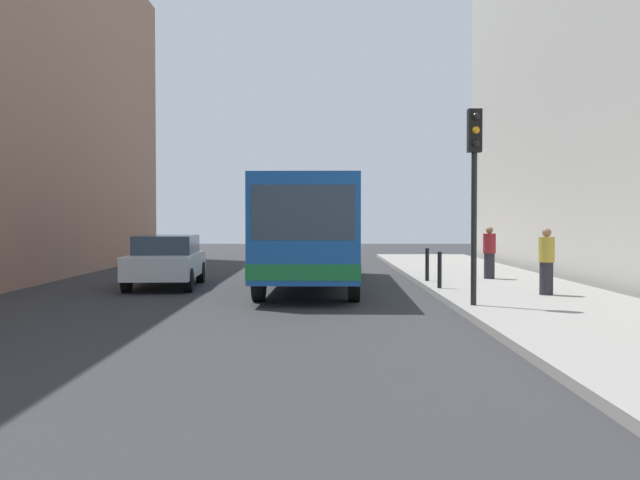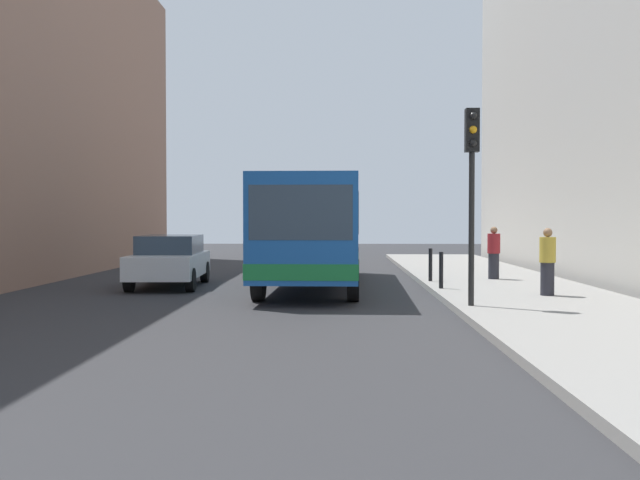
{
  "view_description": "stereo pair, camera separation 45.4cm",
  "coord_description": "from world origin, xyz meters",
  "px_view_note": "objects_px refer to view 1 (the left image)",
  "views": [
    {
      "loc": [
        0.33,
        -18.09,
        1.97
      ],
      "look_at": [
        0.29,
        1.59,
        1.4
      ],
      "focal_mm": 42.12,
      "sensor_mm": 36.0,
      "label": 1
    },
    {
      "loc": [
        0.78,
        -18.09,
        1.97
      ],
      "look_at": [
        0.29,
        1.59,
        1.4
      ],
      "focal_mm": 42.12,
      "sensor_mm": 36.0,
      "label": 2
    }
  ],
  "objects_px": {
    "bus": "(313,227)",
    "bollard_near": "(441,270)",
    "car_beside_bus": "(168,260)",
    "traffic_light": "(476,169)",
    "pedestrian_mid_sidewalk": "(491,253)",
    "pedestrian_near_signal": "(548,262)",
    "bollard_mid": "(428,265)"
  },
  "relations": [
    {
      "from": "bus",
      "to": "bollard_near",
      "type": "height_order",
      "value": "bus"
    },
    {
      "from": "bollard_mid",
      "to": "pedestrian_near_signal",
      "type": "relative_size",
      "value": 0.6
    },
    {
      "from": "traffic_light",
      "to": "pedestrian_near_signal",
      "type": "bearing_deg",
      "value": 44.71
    },
    {
      "from": "bollard_near",
      "to": "bus",
      "type": "bearing_deg",
      "value": 146.05
    },
    {
      "from": "bus",
      "to": "car_beside_bus",
      "type": "distance_m",
      "value": 4.31
    },
    {
      "from": "car_beside_bus",
      "to": "bus",
      "type": "bearing_deg",
      "value": -178.78
    },
    {
      "from": "bollard_near",
      "to": "pedestrian_near_signal",
      "type": "relative_size",
      "value": 0.6
    },
    {
      "from": "pedestrian_mid_sidewalk",
      "to": "bus",
      "type": "bearing_deg",
      "value": 56.0
    },
    {
      "from": "bus",
      "to": "pedestrian_mid_sidewalk",
      "type": "height_order",
      "value": "bus"
    },
    {
      "from": "bus",
      "to": "bollard_mid",
      "type": "xyz_separation_m",
      "value": [
        3.35,
        0.01,
        -1.1
      ]
    },
    {
      "from": "bollard_near",
      "to": "pedestrian_mid_sidewalk",
      "type": "bearing_deg",
      "value": 57.22
    },
    {
      "from": "bus",
      "to": "traffic_light",
      "type": "height_order",
      "value": "traffic_light"
    },
    {
      "from": "bus",
      "to": "pedestrian_mid_sidewalk",
      "type": "relative_size",
      "value": 7.03
    },
    {
      "from": "bollard_near",
      "to": "pedestrian_mid_sidewalk",
      "type": "relative_size",
      "value": 0.6
    },
    {
      "from": "bollard_mid",
      "to": "pedestrian_mid_sidewalk",
      "type": "distance_m",
      "value": 2.19
    },
    {
      "from": "car_beside_bus",
      "to": "pedestrian_near_signal",
      "type": "xyz_separation_m",
      "value": [
        9.81,
        -3.66,
        0.16
      ]
    },
    {
      "from": "car_beside_bus",
      "to": "pedestrian_near_signal",
      "type": "distance_m",
      "value": 10.47
    },
    {
      "from": "traffic_light",
      "to": "pedestrian_mid_sidewalk",
      "type": "xyz_separation_m",
      "value": [
        1.9,
        6.96,
        -2.08
      ]
    },
    {
      "from": "pedestrian_near_signal",
      "to": "pedestrian_mid_sidewalk",
      "type": "distance_m",
      "value": 4.82
    },
    {
      "from": "bus",
      "to": "traffic_light",
      "type": "relative_size",
      "value": 2.7
    },
    {
      "from": "car_beside_bus",
      "to": "traffic_light",
      "type": "distance_m",
      "value": 9.85
    },
    {
      "from": "car_beside_bus",
      "to": "bollard_near",
      "type": "distance_m",
      "value": 7.79
    },
    {
      "from": "bus",
      "to": "bollard_near",
      "type": "bearing_deg",
      "value": 147.5
    },
    {
      "from": "car_beside_bus",
      "to": "traffic_light",
      "type": "height_order",
      "value": "traffic_light"
    },
    {
      "from": "bollard_near",
      "to": "car_beside_bus",
      "type": "bearing_deg",
      "value": 165.48
    },
    {
      "from": "bollard_near",
      "to": "pedestrian_near_signal",
      "type": "distance_m",
      "value": 2.86
    },
    {
      "from": "traffic_light",
      "to": "pedestrian_mid_sidewalk",
      "type": "relative_size",
      "value": 2.6
    },
    {
      "from": "car_beside_bus",
      "to": "traffic_light",
      "type": "relative_size",
      "value": 1.09
    },
    {
      "from": "bus",
      "to": "bollard_near",
      "type": "xyz_separation_m",
      "value": [
        3.35,
        -2.26,
        -1.1
      ]
    },
    {
      "from": "traffic_light",
      "to": "bollard_near",
      "type": "bearing_deg",
      "value": 91.48
    },
    {
      "from": "bus",
      "to": "bollard_mid",
      "type": "height_order",
      "value": "bus"
    },
    {
      "from": "pedestrian_near_signal",
      "to": "bollard_near",
      "type": "bearing_deg",
      "value": 12.88
    }
  ]
}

